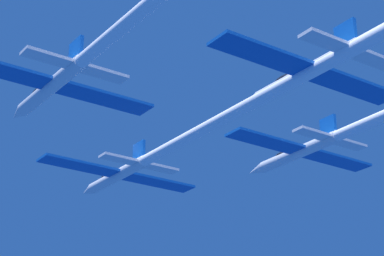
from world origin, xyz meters
name	(u,v)px	position (x,y,z in m)	size (l,w,h in m)	color
jet_lead	(208,126)	(0.25, -13.97, -0.22)	(15.94, 51.16, 2.64)	silver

